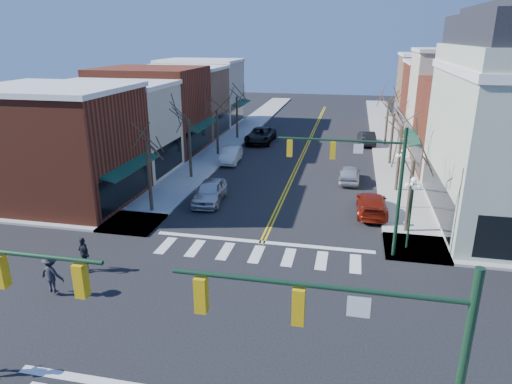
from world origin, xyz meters
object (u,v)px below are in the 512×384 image
Objects in this scene: car_right_far at (367,138)px; pedestrian_dark_a at (84,253)px; lamppost_midblock at (401,169)px; car_right_near at (372,204)px; car_left_far at (261,135)px; car_right_mid at (350,174)px; pedestrian_dark_b at (52,274)px; lamppost_corner at (412,201)px; car_left_near at (210,192)px; car_left_mid at (231,155)px.

car_right_far is 2.66× the size of pedestrian_dark_a.
lamppost_midblock is 0.94× the size of car_right_far.
lamppost_midblock is at bearing -147.14° from car_right_near.
car_left_far reaches higher than car_right_far.
car_right_far reaches higher than car_right_mid.
car_right_far is at bearing -105.67° from pedestrian_dark_b.
car_right_far is (-1.80, 26.52, -2.21)m from lamppost_corner.
pedestrian_dark_a reaches higher than car_left_far.
car_right_far reaches higher than car_right_near.
car_left_mid is (-1.34, 10.96, -0.08)m from car_left_near.
car_left_near is 2.51× the size of pedestrian_dark_b.
car_right_mid is (11.20, -3.95, -0.02)m from car_left_mid.
pedestrian_dark_a is at bearing -160.04° from lamppost_corner.
lamppost_corner is at bearing -90.00° from lamppost_midblock.
lamppost_corner is 0.88× the size of car_right_near.
car_left_mid is at bearing -41.14° from car_right_near.
lamppost_midblock is at bearing -37.21° from car_left_mid.
car_left_near reaches higher than car_left_mid.
lamppost_midblock is at bearing 1.99° from car_left_near.
car_right_near is at bearing -3.12° from car_left_near.
pedestrian_dark_b reaches higher than car_right_far.
lamppost_corner reaches higher than pedestrian_dark_b.
pedestrian_dark_b is (-16.65, -14.82, -1.87)m from lamppost_midblock.
pedestrian_dark_b is (-2.05, -24.47, 0.36)m from car_left_mid.
car_left_near is 12.09m from car_right_mid.
lamppost_corner reaches higher than car_right_mid.
pedestrian_dark_a reaches higher than car_right_mid.
car_right_mid is 24.43m from pedestrian_dark_b.
car_left_mid is 2.35× the size of pedestrian_dark_b.
pedestrian_dark_a is (-14.67, -32.50, 0.26)m from car_right_far.
pedestrian_dark_a is at bearing 36.69° from car_right_near.
lamppost_midblock reaches higher than pedestrian_dark_a.
lamppost_corner is 18.71m from pedestrian_dark_b.
car_right_mid is at bearing 78.15° from car_right_far.
lamppost_corner reaches higher than car_left_mid.
car_right_near is at bearing 69.22° from pedestrian_dark_a.
car_left_mid is 0.97× the size of car_right_far.
car_left_near is at bearing 56.29° from car_right_far.
car_left_far is 1.44× the size of car_right_mid.
car_right_far is (1.60, 14.33, 0.05)m from car_right_mid.
lamppost_corner is 28.56m from car_left_far.
car_right_near is at bearing 108.76° from lamppost_corner.
lamppost_corner is 26.68m from car_right_far.
car_right_far is (11.46, 21.34, -0.05)m from car_left_near.
lamppost_corner is 1.04× the size of car_right_mid.
pedestrian_dark_b reaches higher than car_right_near.
car_right_near is (11.72, -19.77, -0.12)m from car_left_far.
car_right_near is 21.23m from car_right_far.
car_left_near is (-13.26, -1.31, -2.16)m from lamppost_midblock.
car_left_near is 1.14× the size of car_right_mid.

